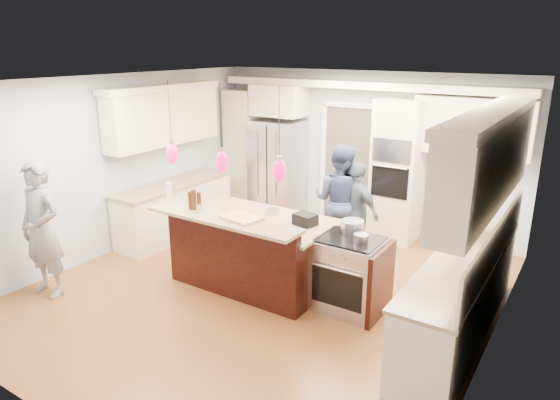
# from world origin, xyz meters

# --- Properties ---
(ground_plane) EXTENTS (6.00, 6.00, 0.00)m
(ground_plane) POSITION_xyz_m (0.00, 0.00, 0.00)
(ground_plane) COLOR brown
(ground_plane) RESTS_ON ground
(room_shell) EXTENTS (5.54, 6.04, 2.72)m
(room_shell) POSITION_xyz_m (0.00, 0.00, 1.82)
(room_shell) COLOR #B2BCC6
(room_shell) RESTS_ON ground
(refrigerator) EXTENTS (0.90, 0.70, 1.80)m
(refrigerator) POSITION_xyz_m (-1.55, 2.64, 0.90)
(refrigerator) COLOR #B7B7BC
(refrigerator) RESTS_ON ground
(oven_column) EXTENTS (0.72, 0.69, 2.30)m
(oven_column) POSITION_xyz_m (0.75, 2.67, 1.15)
(oven_column) COLOR beige
(oven_column) RESTS_ON ground
(back_upper_cabinets) EXTENTS (5.30, 0.61, 2.54)m
(back_upper_cabinets) POSITION_xyz_m (-0.75, 2.76, 1.67)
(back_upper_cabinets) COLOR beige
(back_upper_cabinets) RESTS_ON ground
(right_counter_run) EXTENTS (0.64, 3.10, 2.51)m
(right_counter_run) POSITION_xyz_m (2.44, 0.30, 1.06)
(right_counter_run) COLOR beige
(right_counter_run) RESTS_ON ground
(left_cabinets) EXTENTS (0.64, 2.30, 2.51)m
(left_cabinets) POSITION_xyz_m (-2.44, 0.80, 1.06)
(left_cabinets) COLOR beige
(left_cabinets) RESTS_ON ground
(kitchen_island) EXTENTS (2.10, 1.46, 1.12)m
(kitchen_island) POSITION_xyz_m (-0.25, 0.07, 0.48)
(kitchen_island) COLOR black
(kitchen_island) RESTS_ON ground
(island_range) EXTENTS (0.82, 0.71, 0.92)m
(island_range) POSITION_xyz_m (1.16, 0.15, 0.46)
(island_range) COLOR #B7B7BC
(island_range) RESTS_ON ground
(pendant_lights) EXTENTS (1.75, 0.15, 1.03)m
(pendant_lights) POSITION_xyz_m (-0.25, -0.51, 1.80)
(pendant_lights) COLOR black
(pendant_lights) RESTS_ON ground
(person_bar_end) EXTENTS (0.67, 0.46, 1.76)m
(person_bar_end) POSITION_xyz_m (-2.30, -1.62, 0.88)
(person_bar_end) COLOR gray
(person_bar_end) RESTS_ON ground
(person_far_left) EXTENTS (0.88, 0.70, 1.72)m
(person_far_left) POSITION_xyz_m (0.26, 1.60, 0.86)
(person_far_left) COLOR navy
(person_far_left) RESTS_ON ground
(person_far_right) EXTENTS (0.94, 0.67, 1.49)m
(person_far_right) POSITION_xyz_m (0.54, 1.60, 0.74)
(person_far_right) COLOR #475663
(person_far_right) RESTS_ON ground
(person_range_side) EXTENTS (0.69, 1.16, 1.76)m
(person_range_side) POSITION_xyz_m (2.25, 1.07, 0.88)
(person_range_side) COLOR #94739B
(person_range_side) RESTS_ON ground
(water_bottle) EXTENTS (0.07, 0.07, 0.28)m
(water_bottle) POSITION_xyz_m (-1.18, -0.48, 1.26)
(water_bottle) COLOR silver
(water_bottle) RESTS_ON kitchen_island
(beer_bottle_a) EXTENTS (0.06, 0.06, 0.22)m
(beer_bottle_a) POSITION_xyz_m (-0.70, -0.45, 1.23)
(beer_bottle_a) COLOR #3F1C0B
(beer_bottle_a) RESTS_ON kitchen_island
(beer_bottle_b) EXTENTS (0.06, 0.06, 0.23)m
(beer_bottle_b) POSITION_xyz_m (-0.78, -0.52, 1.24)
(beer_bottle_b) COLOR #3F1C0B
(beer_bottle_b) RESTS_ON kitchen_island
(beer_bottle_c) EXTENTS (0.09, 0.09, 0.26)m
(beer_bottle_c) POSITION_xyz_m (-0.73, -0.50, 1.25)
(beer_bottle_c) COLOR #3F1C0B
(beer_bottle_c) RESTS_ON kitchen_island
(drink_can) EXTENTS (0.07, 0.07, 0.11)m
(drink_can) POSITION_xyz_m (-0.61, -0.56, 1.17)
(drink_can) COLOR #B7B7BC
(drink_can) RESTS_ON kitchen_island
(cutting_board) EXTENTS (0.50, 0.39, 0.04)m
(cutting_board) POSITION_xyz_m (-0.01, -0.47, 1.14)
(cutting_board) COLOR tan
(cutting_board) RESTS_ON kitchen_island
(pot_large) EXTENTS (0.28, 0.28, 0.16)m
(pot_large) POSITION_xyz_m (1.07, 0.32, 1.00)
(pot_large) COLOR #B7B7BC
(pot_large) RESTS_ON island_range
(pot_small) EXTENTS (0.18, 0.18, 0.09)m
(pot_small) POSITION_xyz_m (1.27, 0.13, 0.96)
(pot_small) COLOR #B7B7BC
(pot_small) RESTS_ON island_range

